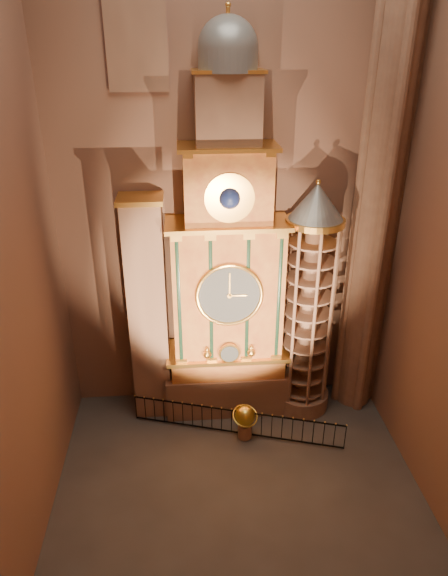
{
  "coord_description": "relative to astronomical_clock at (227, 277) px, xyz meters",
  "views": [
    {
      "loc": [
        -1.74,
        -14.53,
        15.66
      ],
      "look_at": [
        -0.3,
        3.0,
        7.11
      ],
      "focal_mm": 32.0,
      "sensor_mm": 36.0,
      "label": 1
    }
  ],
  "objects": [
    {
      "name": "floor",
      "position": [
        0.0,
        -4.96,
        -6.68
      ],
      "size": [
        14.0,
        14.0,
        0.0
      ],
      "primitive_type": "plane",
      "color": "#383330",
      "rests_on": "ground"
    },
    {
      "name": "wall_back",
      "position": [
        0.0,
        1.04,
        4.32
      ],
      "size": [
        22.0,
        0.0,
        22.0
      ],
      "primitive_type": "plane",
      "rotation": [
        1.57,
        0.0,
        0.0
      ],
      "color": "#895A4A",
      "rests_on": "floor"
    },
    {
      "name": "wall_left",
      "position": [
        -7.0,
        -4.96,
        4.32
      ],
      "size": [
        0.0,
        22.0,
        22.0
      ],
      "primitive_type": "plane",
      "rotation": [
        1.57,
        0.0,
        1.57
      ],
      "color": "#895A4A",
      "rests_on": "floor"
    },
    {
      "name": "astronomical_clock",
      "position": [
        0.0,
        0.0,
        0.0
      ],
      "size": [
        5.6,
        2.41,
        16.7
      ],
      "color": "#8C634C",
      "rests_on": "floor"
    },
    {
      "name": "portrait_tower",
      "position": [
        -3.4,
        0.02,
        -1.53
      ],
      "size": [
        1.8,
        1.6,
        10.2
      ],
      "color": "#8C634C",
      "rests_on": "floor"
    },
    {
      "name": "stair_turret",
      "position": [
        3.5,
        -0.26,
        -1.41
      ],
      "size": [
        2.5,
        2.5,
        10.8
      ],
      "color": "#8C634C",
      "rests_on": "floor"
    },
    {
      "name": "gothic_pier",
      "position": [
        6.1,
        0.04,
        4.32
      ],
      "size": [
        2.04,
        2.04,
        22.0
      ],
      "color": "#8C634C",
      "rests_on": "floor"
    },
    {
      "name": "stained_glass_window",
      "position": [
        -3.2,
        0.95,
        9.82
      ],
      "size": [
        2.2,
        0.14,
        5.2
      ],
      "color": "navy",
      "rests_on": "wall_back"
    },
    {
      "name": "celestial_globe",
      "position": [
        0.58,
        -2.29,
        -5.72
      ],
      "size": [
        1.36,
        1.32,
        1.6
      ],
      "color": "#8C634C",
      "rests_on": "floor"
    },
    {
      "name": "iron_railing",
      "position": [
        0.23,
        -2.1,
        -6.0
      ],
      "size": [
        8.87,
        2.73,
        1.24
      ],
      "color": "black",
      "rests_on": "floor"
    }
  ]
}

